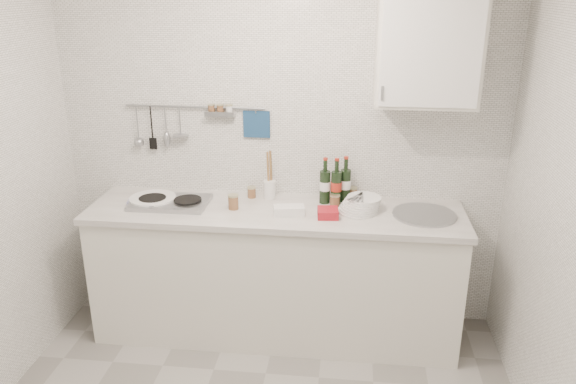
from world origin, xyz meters
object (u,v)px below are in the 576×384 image
at_px(wall_cabinet, 428,46).
at_px(plate_stack_sink, 361,204).
at_px(plate_stack_hob, 152,200).
at_px(wine_bottles, 336,180).
at_px(utensil_crock, 270,187).

height_order(wall_cabinet, plate_stack_sink, wall_cabinet).
bearing_deg(plate_stack_hob, wine_bottles, 7.19).
bearing_deg(plate_stack_hob, utensil_crock, 13.53).
bearing_deg(wine_bottles, plate_stack_hob, -172.81).
height_order(plate_stack_sink, utensil_crock, utensil_crock).
xyz_separation_m(plate_stack_sink, utensil_crock, (-0.61, 0.17, 0.03)).
distance_m(plate_stack_sink, utensil_crock, 0.64).
relative_size(plate_stack_hob, utensil_crock, 0.95).
distance_m(plate_stack_hob, plate_stack_sink, 1.38).
relative_size(wall_cabinet, utensil_crock, 2.06).
bearing_deg(utensil_crock, plate_stack_hob, -166.47).
height_order(plate_stack_hob, utensil_crock, utensil_crock).
relative_size(wall_cabinet, plate_stack_hob, 2.16).
distance_m(wall_cabinet, plate_stack_sink, 1.05).
xyz_separation_m(wall_cabinet, utensil_crock, (-0.96, 0.08, -0.95)).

